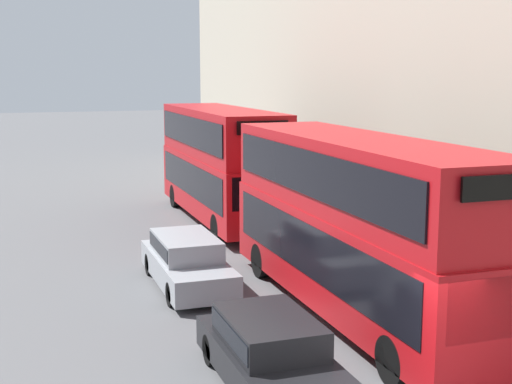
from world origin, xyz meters
TOP-DOWN VIEW (x-y plane):
  - bus_leading at (1.60, 5.95)m, footprint 2.59×10.95m
  - bus_second_in_queue at (1.60, 17.92)m, footprint 2.59×10.15m
  - car_dark_sedan at (-1.80, 2.80)m, footprint 1.81×4.42m
  - car_hatchback at (-1.80, 9.63)m, footprint 1.76×4.76m

SIDE VIEW (x-z plane):
  - car_dark_sedan at x=-1.80m, z-range 0.04..1.42m
  - car_hatchback at x=-1.80m, z-range 0.04..1.48m
  - bus_leading at x=1.60m, z-range 0.23..4.65m
  - bus_second_in_queue at x=1.60m, z-range 0.23..4.75m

